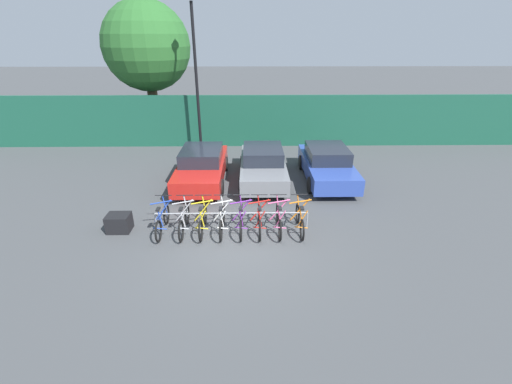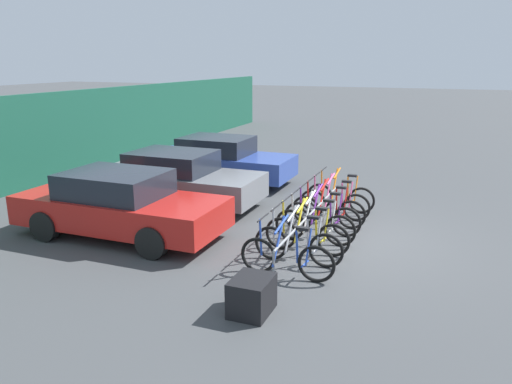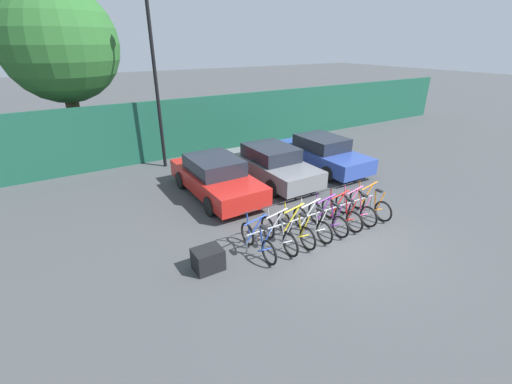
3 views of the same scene
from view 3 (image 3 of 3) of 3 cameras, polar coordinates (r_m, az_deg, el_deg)
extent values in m
plane|color=#424447|center=(10.08, 13.34, -7.43)|extent=(120.00, 120.00, 0.00)
cube|color=#19513D|center=(17.07, -9.31, 10.85)|extent=(36.00, 0.16, 2.71)
cylinder|color=gray|center=(10.09, 10.06, -3.50)|extent=(4.73, 0.04, 0.04)
cylinder|color=gray|center=(9.00, -1.59, -8.79)|extent=(0.04, 0.04, 0.55)
cylinder|color=gray|center=(11.80, 18.63, -1.75)|extent=(0.04, 0.04, 0.55)
torus|color=black|center=(8.60, 2.18, -10.07)|extent=(0.06, 0.66, 0.66)
torus|color=black|center=(9.35, -1.43, -7.01)|extent=(0.06, 0.66, 0.66)
cylinder|color=#284CB7|center=(8.92, -0.25, -6.28)|extent=(0.60, 0.04, 0.76)
cylinder|color=#284CB7|center=(8.73, -0.07, -4.67)|extent=(0.68, 0.04, 0.16)
cylinder|color=#284CB7|center=(8.71, 0.93, -7.57)|extent=(0.14, 0.04, 0.63)
cylinder|color=#284CB7|center=(8.55, 1.66, -8.02)|extent=(0.32, 0.03, 0.58)
cylinder|color=#284CB7|center=(8.76, 1.44, -9.58)|extent=(0.40, 0.03, 0.08)
cylinder|color=#284CB7|center=(9.15, -1.32, -5.27)|extent=(0.12, 0.04, 0.69)
cylinder|color=black|center=(8.94, -1.21, -3.35)|extent=(0.52, 0.03, 0.03)
cube|color=black|center=(8.47, 1.28, -5.89)|extent=(0.10, 0.22, 0.05)
torus|color=black|center=(8.93, 5.75, -8.77)|extent=(0.06, 0.66, 0.66)
torus|color=black|center=(9.66, 1.97, -5.94)|extent=(0.06, 0.66, 0.66)
cylinder|color=#B7B7BC|center=(9.24, 3.26, -5.18)|extent=(0.60, 0.04, 0.76)
cylinder|color=#B7B7BC|center=(9.05, 3.50, -3.60)|extent=(0.68, 0.04, 0.16)
cylinder|color=#B7B7BC|center=(9.03, 4.48, -6.38)|extent=(0.14, 0.04, 0.63)
cylinder|color=#B7B7BC|center=(8.88, 5.25, -6.79)|extent=(0.32, 0.03, 0.58)
cylinder|color=#B7B7BC|center=(9.08, 4.97, -8.33)|extent=(0.40, 0.03, 0.08)
cylinder|color=#B7B7BC|center=(9.46, 2.14, -4.24)|extent=(0.12, 0.04, 0.69)
cylinder|color=black|center=(9.26, 2.32, -2.35)|extent=(0.52, 0.03, 0.03)
cube|color=black|center=(8.80, 4.91, -4.73)|extent=(0.10, 0.22, 0.05)
torus|color=black|center=(9.25, 8.62, -7.69)|extent=(0.06, 0.66, 0.66)
torus|color=black|center=(9.95, 4.74, -5.05)|extent=(0.06, 0.66, 0.66)
cylinder|color=yellow|center=(9.54, 6.11, -4.27)|extent=(0.60, 0.04, 0.76)
cylinder|color=yellow|center=(9.37, 6.39, -2.72)|extent=(0.68, 0.04, 0.16)
cylinder|color=yellow|center=(9.35, 7.35, -5.41)|extent=(0.14, 0.04, 0.63)
cylinder|color=yellow|center=(9.20, 8.14, -5.78)|extent=(0.32, 0.03, 0.58)
cylinder|color=yellow|center=(9.39, 7.83, -7.29)|extent=(0.40, 0.03, 0.08)
cylinder|color=yellow|center=(9.76, 4.95, -3.38)|extent=(0.12, 0.04, 0.69)
cylinder|color=black|center=(9.57, 5.18, -1.53)|extent=(0.52, 0.03, 0.03)
cube|color=black|center=(9.12, 7.83, -3.78)|extent=(0.10, 0.22, 0.05)
torus|color=black|center=(9.60, 11.34, -6.65)|extent=(0.06, 0.66, 0.66)
torus|color=black|center=(10.28, 7.40, -4.18)|extent=(0.06, 0.66, 0.66)
cylinder|color=silver|center=(9.88, 8.83, -3.38)|extent=(0.60, 0.04, 0.76)
cylinder|color=silver|center=(9.71, 9.14, -1.88)|extent=(0.68, 0.04, 0.16)
cylinder|color=silver|center=(9.69, 10.08, -4.46)|extent=(0.14, 0.04, 0.63)
cylinder|color=silver|center=(9.55, 10.88, -4.81)|extent=(0.32, 0.03, 0.58)
cylinder|color=silver|center=(9.73, 10.53, -6.28)|extent=(0.40, 0.03, 0.08)
cylinder|color=silver|center=(10.09, 7.65, -2.55)|extent=(0.12, 0.04, 0.69)
cylinder|color=black|center=(9.90, 7.92, -0.75)|extent=(0.52, 0.03, 0.03)
cube|color=black|center=(9.48, 10.60, -2.88)|extent=(0.10, 0.22, 0.05)
torus|color=black|center=(9.97, 13.86, -5.67)|extent=(0.06, 0.66, 0.66)
torus|color=black|center=(10.62, 9.89, -3.36)|extent=(0.06, 0.66, 0.66)
cylinder|color=#752D99|center=(10.24, 11.36, -2.55)|extent=(0.60, 0.04, 0.76)
cylinder|color=#752D99|center=(10.08, 11.70, -1.09)|extent=(0.68, 0.04, 0.16)
cylinder|color=#752D99|center=(10.06, 12.62, -3.57)|extent=(0.14, 0.04, 0.63)
cylinder|color=#752D99|center=(9.93, 13.42, -3.89)|extent=(0.32, 0.03, 0.58)
cylinder|color=#752D99|center=(10.10, 13.05, -5.33)|extent=(0.40, 0.03, 0.08)
cylinder|color=#752D99|center=(10.44, 10.17, -1.76)|extent=(0.12, 0.04, 0.69)
cylinder|color=black|center=(10.27, 10.47, -0.01)|extent=(0.52, 0.03, 0.03)
cube|color=black|center=(9.85, 13.16, -2.03)|extent=(0.10, 0.22, 0.05)
torus|color=black|center=(10.34, 16.06, -4.79)|extent=(0.06, 0.66, 0.66)
torus|color=black|center=(10.97, 12.10, -2.62)|extent=(0.06, 0.66, 0.66)
cylinder|color=red|center=(10.61, 13.59, -1.81)|extent=(0.60, 0.04, 0.76)
cylinder|color=red|center=(10.45, 13.96, -0.39)|extent=(0.68, 0.04, 0.16)
cylinder|color=red|center=(10.43, 14.85, -2.79)|extent=(0.14, 0.04, 0.63)
cylinder|color=red|center=(10.30, 15.65, -3.08)|extent=(0.32, 0.03, 0.58)
cylinder|color=red|center=(10.47, 15.26, -4.48)|extent=(0.40, 0.03, 0.08)
cylinder|color=red|center=(10.80, 12.40, -1.07)|extent=(0.12, 0.04, 0.69)
cylinder|color=black|center=(10.63, 12.73, 0.64)|extent=(0.52, 0.03, 0.03)
cube|color=black|center=(10.23, 15.41, -1.28)|extent=(0.10, 0.22, 0.05)
torus|color=black|center=(10.76, 18.24, -3.92)|extent=(0.06, 0.66, 0.66)
torus|color=black|center=(11.36, 14.29, -1.88)|extent=(0.06, 0.66, 0.66)
cylinder|color=#E55993|center=(11.01, 15.80, -1.08)|extent=(0.60, 0.04, 0.76)
cylinder|color=#E55993|center=(10.86, 16.18, 0.30)|extent=(0.68, 0.04, 0.16)
cylinder|color=#E55993|center=(10.84, 17.05, -2.00)|extent=(0.14, 0.04, 0.63)
cylinder|color=#E55993|center=(10.71, 17.84, -2.27)|extent=(0.32, 0.03, 0.58)
cylinder|color=#E55993|center=(10.88, 17.44, -3.64)|extent=(0.40, 0.03, 0.08)
cylinder|color=#E55993|center=(11.20, 14.62, -0.37)|extent=(0.12, 0.04, 0.69)
cylinder|color=black|center=(11.03, 14.97, 1.28)|extent=(0.52, 0.03, 0.03)
cube|color=black|center=(10.65, 17.63, -0.54)|extent=(0.10, 0.22, 0.05)
torus|color=black|center=(11.23, 20.42, -3.04)|extent=(0.06, 0.66, 0.66)
torus|color=black|center=(11.81, 16.51, -1.13)|extent=(0.06, 0.66, 0.66)
cylinder|color=orange|center=(11.47, 18.03, -0.34)|extent=(0.60, 0.04, 0.76)
cylinder|color=orange|center=(11.32, 18.43, 1.00)|extent=(0.68, 0.04, 0.16)
cylinder|color=orange|center=(11.30, 19.26, -1.21)|extent=(0.14, 0.04, 0.63)
cylinder|color=orange|center=(11.19, 20.05, -1.46)|extent=(0.32, 0.03, 0.58)
cylinder|color=orange|center=(11.34, 19.63, -2.78)|extent=(0.40, 0.03, 0.08)
cylinder|color=orange|center=(11.65, 16.86, 0.33)|extent=(0.12, 0.04, 0.69)
cylinder|color=black|center=(11.49, 17.23, 1.93)|extent=(0.52, 0.03, 0.03)
cube|color=black|center=(11.12, 19.86, 0.21)|extent=(0.10, 0.22, 0.05)
cube|color=red|center=(12.27, -6.66, 1.91)|extent=(1.80, 4.48, 0.62)
cube|color=#1E232D|center=(12.17, -7.02, 4.56)|extent=(1.58, 2.06, 0.52)
cylinder|color=black|center=(13.19, -12.41, 1.95)|extent=(0.20, 0.64, 0.64)
cylinder|color=black|center=(13.80, -5.76, 3.39)|extent=(0.20, 0.64, 0.64)
cylinder|color=black|center=(10.97, -7.66, -2.34)|extent=(0.20, 0.64, 0.64)
cylinder|color=black|center=(11.69, -0.05, -0.40)|extent=(0.20, 0.64, 0.64)
cube|color=slate|center=(13.53, 2.70, 4.17)|extent=(1.80, 4.41, 0.62)
cube|color=#1E232D|center=(13.43, 2.48, 6.59)|extent=(1.58, 2.03, 0.52)
cylinder|color=black|center=(14.21, -3.09, 4.10)|extent=(0.20, 0.64, 0.64)
cylinder|color=black|center=(15.06, 2.62, 5.27)|extent=(0.20, 0.64, 0.64)
cylinder|color=black|center=(12.19, 2.75, 0.63)|extent=(0.20, 0.64, 0.64)
cylinder|color=black|center=(13.17, 8.91, 2.18)|extent=(0.20, 0.64, 0.64)
cube|color=#2D479E|center=(15.14, 11.00, 5.93)|extent=(1.80, 4.43, 0.62)
cube|color=#1E232D|center=(15.05, 10.89, 8.10)|extent=(1.58, 2.04, 0.52)
cylinder|color=black|center=(15.61, 5.43, 5.87)|extent=(0.20, 0.64, 0.64)
cylinder|color=black|center=(16.66, 10.17, 6.77)|extent=(0.20, 0.64, 0.64)
cylinder|color=black|center=(13.78, 11.85, 2.96)|extent=(0.20, 0.64, 0.64)
cylinder|color=black|center=(14.96, 16.66, 4.13)|extent=(0.20, 0.64, 0.64)
cylinder|color=black|center=(15.07, -16.28, 16.64)|extent=(0.14, 0.14, 6.91)
cube|color=black|center=(8.55, -8.00, -11.04)|extent=(0.70, 0.56, 0.55)
cylinder|color=brown|center=(17.58, -27.66, 9.73)|extent=(0.56, 0.56, 3.24)
sphere|color=#286028|center=(17.22, -29.92, 20.56)|extent=(4.66, 4.66, 4.66)
camera|label=1|loc=(7.33, 82.58, 7.07)|focal=24.00mm
camera|label=2|loc=(5.53, -69.34, -7.94)|focal=35.00mm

